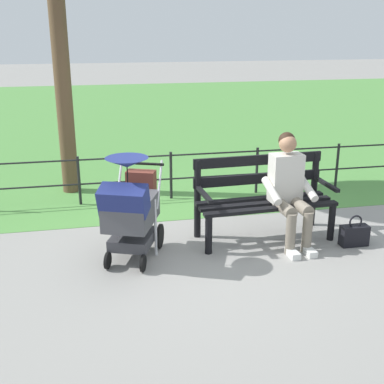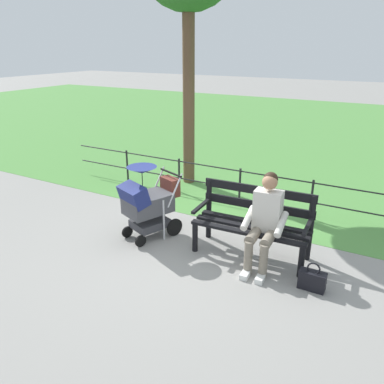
{
  "view_description": "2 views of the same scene",
  "coord_description": "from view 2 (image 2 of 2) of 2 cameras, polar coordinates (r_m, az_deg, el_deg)",
  "views": [
    {
      "loc": [
        1.09,
        5.15,
        2.41
      ],
      "look_at": [
        0.04,
        0.05,
        0.67
      ],
      "focal_mm": 46.66,
      "sensor_mm": 36.0,
      "label": 1
    },
    {
      "loc": [
        -2.42,
        4.49,
        2.79
      ],
      "look_at": [
        0.08,
        -0.01,
        0.79
      ],
      "focal_mm": 35.63,
      "sensor_mm": 36.0,
      "label": 2
    }
  ],
  "objects": [
    {
      "name": "grass_lawn",
      "position": [
        13.8,
        18.53,
        8.46
      ],
      "size": [
        40.0,
        16.0,
        0.01
      ],
      "primitive_type": "cube",
      "color": "#518E42",
      "rests_on": "ground"
    },
    {
      "name": "handbag",
      "position": [
        4.96,
        17.54,
        -12.45
      ],
      "size": [
        0.32,
        0.14,
        0.37
      ],
      "color": "black",
      "rests_on": "ground"
    },
    {
      "name": "stroller",
      "position": [
        5.76,
        -6.67,
        -1.37
      ],
      "size": [
        0.77,
        1.0,
        1.15
      ],
      "color": "black",
      "rests_on": "ground"
    },
    {
      "name": "ground_plane",
      "position": [
        5.82,
        0.66,
        -7.48
      ],
      "size": [
        60.0,
        60.0,
        0.0
      ],
      "primitive_type": "plane",
      "color": "gray"
    },
    {
      "name": "person_on_bench",
      "position": [
        5.05,
        10.86,
        -3.95
      ],
      "size": [
        0.55,
        0.74,
        1.28
      ],
      "color": "slate",
      "rests_on": "ground"
    },
    {
      "name": "park_bench",
      "position": [
        5.38,
        9.18,
        -4.04
      ],
      "size": [
        1.62,
        0.68,
        0.96
      ],
      "color": "black",
      "rests_on": "ground"
    },
    {
      "name": "park_fence",
      "position": [
        6.95,
        9.3,
        0.96
      ],
      "size": [
        7.82,
        0.04,
        0.7
      ],
      "color": "black",
      "rests_on": "ground"
    }
  ]
}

